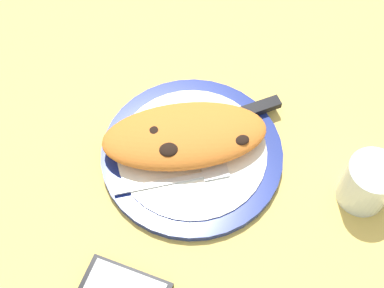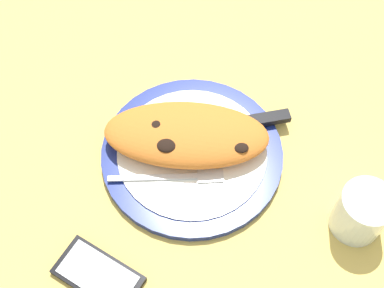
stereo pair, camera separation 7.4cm
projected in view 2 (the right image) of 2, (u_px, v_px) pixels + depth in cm
name	position (u px, v px, depth cm)	size (l,w,h in cm)	color
ground_plane	(192.00, 160.00, 82.67)	(150.00, 150.00, 3.00)	#DBB756
plate	(192.00, 153.00, 80.68)	(28.90, 28.90, 1.72)	navy
calzone	(186.00, 135.00, 78.62)	(27.36, 16.01, 4.72)	orange
fork	(177.00, 177.00, 77.28)	(17.55, 5.88, 0.40)	silver
knife	(241.00, 124.00, 81.92)	(22.01, 11.01, 1.20)	silver
smartphone	(98.00, 275.00, 70.88)	(13.54, 9.88, 1.16)	black
water_glass	(360.00, 214.00, 72.41)	(7.58, 7.58, 8.21)	silver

